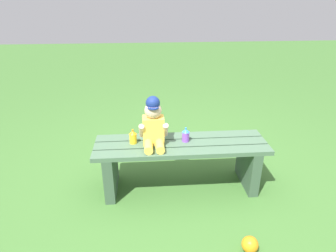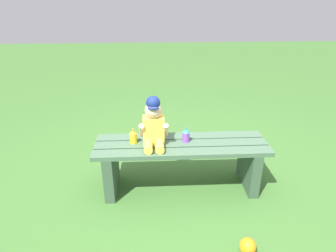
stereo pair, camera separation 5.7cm
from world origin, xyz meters
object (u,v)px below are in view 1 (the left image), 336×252
object	(u,v)px
child_figure	(153,124)
sippy_cup_right	(186,135)
sippy_cup_left	(133,137)
toy_ball	(250,245)
park_bench	(181,158)

from	to	relation	value
child_figure	sippy_cup_right	world-z (taller)	child_figure
sippy_cup_left	toy_ball	xyz separation A→B (m)	(0.77, -0.78, -0.44)
toy_ball	park_bench	bearing A→B (deg)	116.42
park_bench	sippy_cup_right	size ratio (longest dim) A/B	11.48
park_bench	sippy_cup_left	bearing A→B (deg)	175.77
park_bench	sippy_cup_left	world-z (taller)	sippy_cup_left
park_bench	child_figure	size ratio (longest dim) A/B	3.52
sippy_cup_right	toy_ball	world-z (taller)	sippy_cup_right
park_bench	toy_ball	xyz separation A→B (m)	(0.37, -0.75, -0.24)
park_bench	toy_ball	size ratio (longest dim) A/B	12.79
child_figure	toy_ball	distance (m)	1.11
sippy_cup_right	toy_ball	size ratio (longest dim) A/B	1.11
park_bench	sippy_cup_left	size ratio (longest dim) A/B	11.48
child_figure	sippy_cup_left	bearing A→B (deg)	170.04
child_figure	sippy_cup_left	size ratio (longest dim) A/B	3.26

